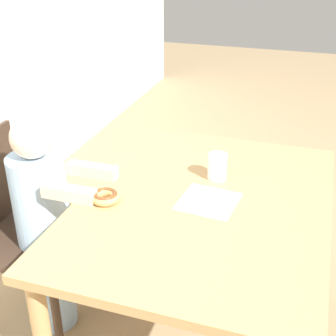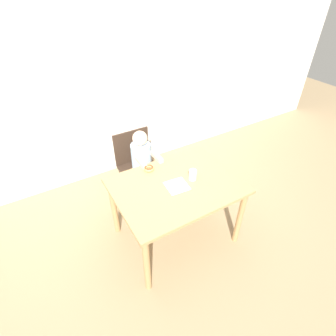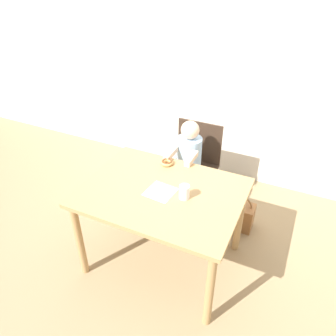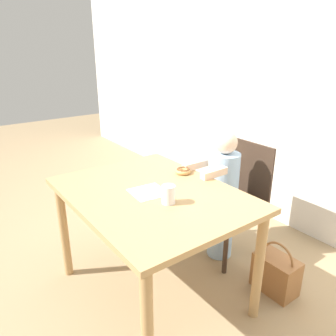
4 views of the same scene
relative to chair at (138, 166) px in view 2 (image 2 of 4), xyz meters
The scene contains 9 objects.
ground_plane 0.94m from the chair, 86.21° to the right, with size 12.00×12.00×0.00m, color #997F5B.
wall_back 1.07m from the chair, 85.83° to the left, with size 8.00×0.05×2.50m.
dining_table 0.83m from the chair, 86.21° to the right, with size 1.20×0.91×0.76m.
chair is the anchor object (origin of this frame).
child_figure 0.14m from the chair, 90.00° to the right, with size 0.24×0.42×1.03m.
donut 0.56m from the chair, 98.58° to the right, with size 0.11×0.11×0.04m.
napkin 0.88m from the chair, 86.77° to the right, with size 0.22×0.22×0.00m.
handbag 0.64m from the chair, 12.80° to the right, with size 0.29×0.18×0.38m.
cup 0.91m from the chair, 73.91° to the right, with size 0.08×0.08×0.11m.
Camera 2 is at (-1.04, -1.61, 2.44)m, focal length 28.00 mm.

